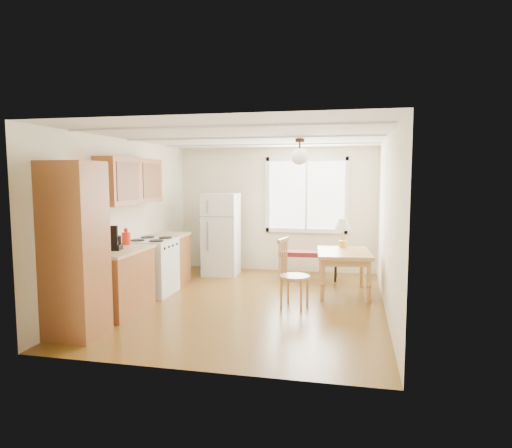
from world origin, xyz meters
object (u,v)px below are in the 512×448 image
(chair, at_px, (289,268))
(refrigerator, at_px, (221,234))
(bench, at_px, (310,254))
(dining_table, at_px, (344,257))

(chair, bearing_deg, refrigerator, 141.02)
(refrigerator, height_order, bench, refrigerator)
(bench, height_order, dining_table, dining_table)
(refrigerator, relative_size, dining_table, 1.33)
(refrigerator, bearing_deg, bench, -3.49)
(refrigerator, distance_m, dining_table, 2.58)
(refrigerator, xyz_separation_m, dining_table, (2.37, -0.98, -0.20))
(bench, xyz_separation_m, dining_table, (0.64, -0.96, 0.13))
(bench, bearing_deg, chair, -97.35)
(bench, bearing_deg, refrigerator, 175.79)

